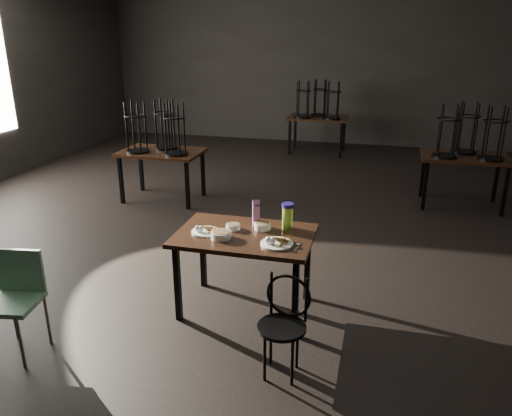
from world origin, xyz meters
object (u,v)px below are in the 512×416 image
(main_table, at_px, (245,242))
(water_bottle, at_px, (288,216))
(school_chair, at_px, (16,293))
(bentwood_chair, at_px, (284,318))
(juice_carton, at_px, (256,214))

(main_table, xyz_separation_m, water_bottle, (0.34, 0.21, 0.20))
(water_bottle, xyz_separation_m, school_chair, (-1.91, -1.24, -0.38))
(school_chair, bearing_deg, bentwood_chair, -2.20)
(school_chair, bearing_deg, juice_carton, 27.96)
(main_table, height_order, water_bottle, water_bottle)
(water_bottle, bearing_deg, juice_carton, -177.60)
(bentwood_chair, relative_size, school_chair, 0.92)
(bentwood_chair, bearing_deg, school_chair, -166.88)
(water_bottle, distance_m, bentwood_chair, 1.09)
(main_table, relative_size, school_chair, 1.46)
(water_bottle, xyz_separation_m, bentwood_chair, (0.18, -0.99, -0.42))
(juice_carton, distance_m, school_chair, 2.07)
(water_bottle, distance_m, school_chair, 2.31)
(juice_carton, height_order, water_bottle, juice_carton)
(main_table, distance_m, school_chair, 1.89)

